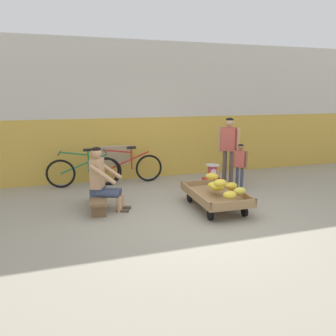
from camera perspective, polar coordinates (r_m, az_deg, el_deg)
The scene contains 13 objects.
ground_plane at distance 5.74m, azimuth 4.85°, elevation -8.63°, with size 80.00×80.00×0.00m, color gray.
back_wall at distance 8.46m, azimuth -3.68°, elevation 9.47°, with size 16.00×0.30×3.26m.
banana_cart at distance 6.24m, azimuth 7.93°, elevation -4.65°, with size 0.89×1.47×0.36m.
banana_pile at distance 6.07m, azimuth 9.21°, elevation -3.00°, with size 0.60×1.06×0.26m.
low_bench at distance 6.28m, azimuth -11.54°, elevation -5.06°, with size 0.42×1.13×0.27m.
vendor_seated at distance 6.16m, azimuth -10.91°, elevation -1.82°, with size 0.74×0.62×1.14m.
plastic_crate at distance 7.30m, azimuth 7.36°, elevation -2.85°, with size 0.36×0.28×0.30m.
weighing_scale at distance 7.23m, azimuth 7.43°, elevation -0.53°, with size 0.30×0.30×0.29m.
bicycle_near_left at distance 7.84m, azimuth -13.81°, elevation -0.53°, with size 1.66×0.48×0.86m.
bicycle_far_left at distance 7.99m, azimuth -6.79°, elevation -0.02°, with size 1.66×0.48×0.86m.
sign_board at distance 8.28m, azimuth -8.78°, elevation 0.90°, with size 0.70×0.30×0.86m.
customer_adult at distance 7.73m, azimuth 10.11°, elevation 3.98°, with size 0.37×0.38×1.53m.
customer_child at distance 7.38m, azimuth 11.94°, elevation 0.96°, with size 0.24×0.26×1.02m.
Camera 1 is at (-2.12, -4.92, 2.05)m, focal length 36.52 mm.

